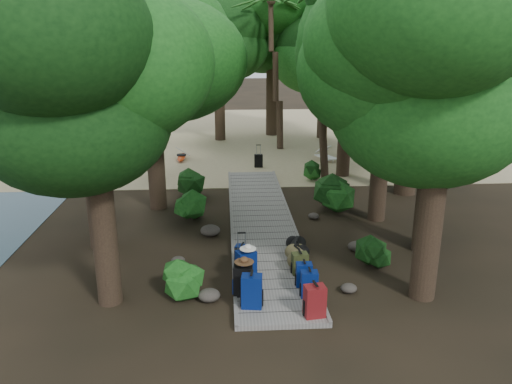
{
  "coord_description": "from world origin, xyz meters",
  "views": [
    {
      "loc": [
        -1.13,
        -13.8,
        5.7
      ],
      "look_at": [
        -0.17,
        1.26,
        1.0
      ],
      "focal_mm": 35.0,
      "sensor_mm": 36.0,
      "label": 1
    }
  ],
  "objects_px": {
    "backpack_left_c": "(246,264)",
    "suitcase_on_boardwalk": "(242,260)",
    "backpack_right_b": "(309,283)",
    "backpack_right_c": "(304,273)",
    "kayak": "(182,156)",
    "duffel_right_black": "(297,247)",
    "backpack_left_b": "(243,279)",
    "backpack_left_d": "(242,253)",
    "sun_lounger": "(326,155)",
    "backpack_right_d": "(300,262)",
    "backpack_left_a": "(252,289)",
    "backpack_right_a": "(315,299)",
    "duffel_right_khaki": "(297,255)",
    "lone_suitcase_on_sand": "(259,161)"
  },
  "relations": [
    {
      "from": "backpack_left_a",
      "to": "backpack_right_a",
      "type": "bearing_deg",
      "value": -11.78
    },
    {
      "from": "backpack_right_b",
      "to": "duffel_right_black",
      "type": "bearing_deg",
      "value": 90.52
    },
    {
      "from": "backpack_right_b",
      "to": "backpack_right_c",
      "type": "relative_size",
      "value": 1.07
    },
    {
      "from": "backpack_left_d",
      "to": "backpack_left_b",
      "type": "bearing_deg",
      "value": -74.61
    },
    {
      "from": "lone_suitcase_on_sand",
      "to": "kayak",
      "type": "relative_size",
      "value": 0.17
    },
    {
      "from": "backpack_left_c",
      "to": "backpack_right_c",
      "type": "distance_m",
      "value": 1.4
    },
    {
      "from": "backpack_right_c",
      "to": "sun_lounger",
      "type": "xyz_separation_m",
      "value": [
        3.06,
        12.66,
        -0.12
      ]
    },
    {
      "from": "duffel_right_khaki",
      "to": "lone_suitcase_on_sand",
      "type": "bearing_deg",
      "value": 73.74
    },
    {
      "from": "backpack_right_a",
      "to": "backpack_right_b",
      "type": "xyz_separation_m",
      "value": [
        0.03,
        0.83,
        -0.04
      ]
    },
    {
      "from": "kayak",
      "to": "backpack_right_d",
      "type": "bearing_deg",
      "value": -71.34
    },
    {
      "from": "kayak",
      "to": "backpack_left_d",
      "type": "bearing_deg",
      "value": -76.63
    },
    {
      "from": "backpack_left_a",
      "to": "backpack_right_c",
      "type": "distance_m",
      "value": 1.54
    },
    {
      "from": "backpack_right_c",
      "to": "duffel_right_black",
      "type": "height_order",
      "value": "backpack_right_c"
    },
    {
      "from": "backpack_right_a",
      "to": "sun_lounger",
      "type": "height_order",
      "value": "backpack_right_a"
    },
    {
      "from": "backpack_left_c",
      "to": "backpack_right_a",
      "type": "relative_size",
      "value": 1.08
    },
    {
      "from": "kayak",
      "to": "sun_lounger",
      "type": "height_order",
      "value": "sun_lounger"
    },
    {
      "from": "backpack_left_c",
      "to": "sun_lounger",
      "type": "distance_m",
      "value": 13.03
    },
    {
      "from": "duffel_right_khaki",
      "to": "lone_suitcase_on_sand",
      "type": "xyz_separation_m",
      "value": [
        -0.27,
        10.36,
        -0.01
      ]
    },
    {
      "from": "backpack_left_c",
      "to": "lone_suitcase_on_sand",
      "type": "distance_m",
      "value": 11.27
    },
    {
      "from": "backpack_left_a",
      "to": "backpack_left_d",
      "type": "xyz_separation_m",
      "value": [
        -0.12,
        2.19,
        -0.14
      ]
    },
    {
      "from": "duffel_right_khaki",
      "to": "lone_suitcase_on_sand",
      "type": "relative_size",
      "value": 1.04
    },
    {
      "from": "duffel_right_khaki",
      "to": "suitcase_on_boardwalk",
      "type": "xyz_separation_m",
      "value": [
        -1.43,
        -0.36,
        0.08
      ]
    },
    {
      "from": "backpack_right_a",
      "to": "duffel_right_black",
      "type": "relative_size",
      "value": 1.18
    },
    {
      "from": "sun_lounger",
      "to": "backpack_right_d",
      "type": "bearing_deg",
      "value": -126.81
    },
    {
      "from": "kayak",
      "to": "lone_suitcase_on_sand",
      "type": "bearing_deg",
      "value": -23.3
    },
    {
      "from": "duffel_right_black",
      "to": "sun_lounger",
      "type": "relative_size",
      "value": 0.35
    },
    {
      "from": "backpack_left_a",
      "to": "kayak",
      "type": "height_order",
      "value": "backpack_left_a"
    },
    {
      "from": "backpack_right_a",
      "to": "sun_lounger",
      "type": "bearing_deg",
      "value": 68.9
    },
    {
      "from": "sun_lounger",
      "to": "backpack_left_a",
      "type": "bearing_deg",
      "value": -130.24
    },
    {
      "from": "backpack_right_a",
      "to": "backpack_right_d",
      "type": "distance_m",
      "value": 1.98
    },
    {
      "from": "backpack_left_b",
      "to": "backpack_right_b",
      "type": "distance_m",
      "value": 1.49
    },
    {
      "from": "duffel_right_black",
      "to": "kayak",
      "type": "bearing_deg",
      "value": 123.83
    },
    {
      "from": "backpack_left_a",
      "to": "backpack_right_d",
      "type": "distance_m",
      "value": 1.99
    },
    {
      "from": "backpack_left_b",
      "to": "backpack_right_b",
      "type": "xyz_separation_m",
      "value": [
        1.48,
        -0.16,
        -0.05
      ]
    },
    {
      "from": "lone_suitcase_on_sand",
      "to": "backpack_right_a",
      "type": "bearing_deg",
      "value": -88.22
    },
    {
      "from": "lone_suitcase_on_sand",
      "to": "sun_lounger",
      "type": "xyz_separation_m",
      "value": [
        3.33,
        1.05,
        0.0
      ]
    },
    {
      "from": "backpack_left_c",
      "to": "kayak",
      "type": "xyz_separation_m",
      "value": [
        -2.55,
        12.9,
        -0.34
      ]
    },
    {
      "from": "backpack_right_a",
      "to": "backpack_right_c",
      "type": "distance_m",
      "value": 1.33
    },
    {
      "from": "backpack_right_b",
      "to": "backpack_right_d",
      "type": "xyz_separation_m",
      "value": [
        -0.04,
        1.15,
        -0.04
      ]
    },
    {
      "from": "backpack_left_c",
      "to": "suitcase_on_boardwalk",
      "type": "bearing_deg",
      "value": 76.64
    },
    {
      "from": "backpack_left_d",
      "to": "lone_suitcase_on_sand",
      "type": "relative_size",
      "value": 0.93
    },
    {
      "from": "backpack_right_b",
      "to": "backpack_right_d",
      "type": "distance_m",
      "value": 1.15
    },
    {
      "from": "backpack_left_d",
      "to": "backpack_right_c",
      "type": "xyz_separation_m",
      "value": [
        1.39,
        -1.31,
        0.04
      ]
    },
    {
      "from": "backpack_left_b",
      "to": "kayak",
      "type": "relative_size",
      "value": 0.23
    },
    {
      "from": "backpack_right_c",
      "to": "lone_suitcase_on_sand",
      "type": "bearing_deg",
      "value": 93.24
    },
    {
      "from": "kayak",
      "to": "backpack_left_a",
      "type": "bearing_deg",
      "value": -77.95
    },
    {
      "from": "backpack_right_c",
      "to": "sun_lounger",
      "type": "height_order",
      "value": "backpack_right_c"
    },
    {
      "from": "backpack_right_a",
      "to": "suitcase_on_boardwalk",
      "type": "relative_size",
      "value": 1.34
    },
    {
      "from": "backpack_left_b",
      "to": "lone_suitcase_on_sand",
      "type": "xyz_separation_m",
      "value": [
        1.17,
        11.95,
        -0.2
      ]
    },
    {
      "from": "backpack_left_d",
      "to": "backpack_right_a",
      "type": "relative_size",
      "value": 0.72
    }
  ]
}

